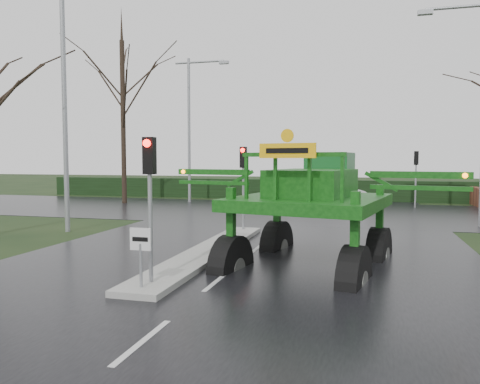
% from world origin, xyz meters
% --- Properties ---
extents(ground, '(140.00, 140.00, 0.00)m').
position_xyz_m(ground, '(0.00, 0.00, 0.00)').
color(ground, black).
rests_on(ground, ground).
extents(road_main, '(14.00, 80.00, 0.02)m').
position_xyz_m(road_main, '(0.00, 10.00, 0.00)').
color(road_main, black).
rests_on(road_main, ground).
extents(road_cross, '(80.00, 12.00, 0.02)m').
position_xyz_m(road_cross, '(0.00, 16.00, 0.01)').
color(road_cross, black).
rests_on(road_cross, ground).
extents(median_island, '(1.20, 10.00, 0.16)m').
position_xyz_m(median_island, '(-1.30, 3.00, 0.09)').
color(median_island, gray).
rests_on(median_island, ground).
extents(hedge_row, '(44.00, 0.90, 1.50)m').
position_xyz_m(hedge_row, '(0.00, 24.00, 0.75)').
color(hedge_row, black).
rests_on(hedge_row, ground).
extents(keep_left_sign, '(0.50, 0.07, 1.35)m').
position_xyz_m(keep_left_sign, '(-1.30, -1.50, 1.06)').
color(keep_left_sign, gray).
rests_on(keep_left_sign, ground).
extents(traffic_signal_near, '(0.26, 0.33, 3.52)m').
position_xyz_m(traffic_signal_near, '(-1.30, -1.01, 2.59)').
color(traffic_signal_near, gray).
rests_on(traffic_signal_near, ground).
extents(traffic_signal_mid, '(0.26, 0.33, 3.52)m').
position_xyz_m(traffic_signal_mid, '(-1.30, 7.49, 2.59)').
color(traffic_signal_mid, gray).
rests_on(traffic_signal_mid, ground).
extents(traffic_signal_far, '(0.26, 0.33, 3.52)m').
position_xyz_m(traffic_signal_far, '(6.50, 20.01, 2.59)').
color(traffic_signal_far, gray).
rests_on(traffic_signal_far, ground).
extents(street_light_left_near, '(3.85, 0.30, 10.00)m').
position_xyz_m(street_light_left_near, '(-8.19, 6.00, 5.99)').
color(street_light_left_near, gray).
rests_on(street_light_left_near, ground).
extents(street_light_right, '(3.85, 0.30, 10.00)m').
position_xyz_m(street_light_right, '(8.19, 12.00, 5.99)').
color(street_light_right, gray).
rests_on(street_light_right, ground).
extents(street_light_left_far, '(3.85, 0.30, 10.00)m').
position_xyz_m(street_light_left_far, '(-8.19, 20.00, 5.99)').
color(street_light_left_far, gray).
rests_on(street_light_left_far, ground).
extents(tree_left_far, '(7.70, 7.70, 13.26)m').
position_xyz_m(tree_left_far, '(-12.50, 18.00, 7.15)').
color(tree_left_far, black).
rests_on(tree_left_far, ground).
extents(crop_sprayer, '(8.31, 5.91, 4.72)m').
position_xyz_m(crop_sprayer, '(0.01, 1.58, 2.23)').
color(crop_sprayer, black).
rests_on(crop_sprayer, ground).
extents(white_sedan, '(5.31, 3.31, 1.65)m').
position_xyz_m(white_sedan, '(1.09, 19.69, 0.00)').
color(white_sedan, silver).
rests_on(white_sedan, ground).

